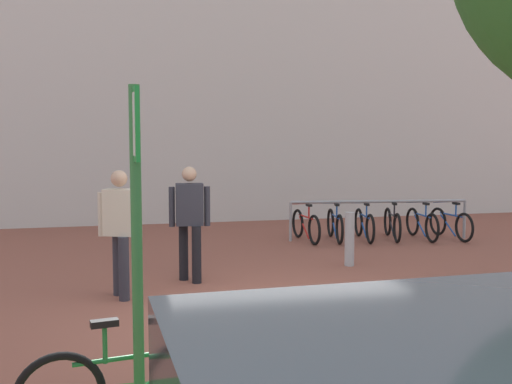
{
  "coord_description": "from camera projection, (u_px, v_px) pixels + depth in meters",
  "views": [
    {
      "loc": [
        -1.78,
        -6.96,
        2.2
      ],
      "look_at": [
        0.26,
        1.78,
        1.36
      ],
      "focal_mm": 43.67,
      "sensor_mm": 36.0,
      "label": 1
    }
  ],
  "objects": [
    {
      "name": "ground_plane",
      "position": [
        269.0,
        320.0,
        7.35
      ],
      "size": [
        60.0,
        60.0,
        0.0
      ],
      "primitive_type": "plane",
      "color": "brown"
    },
    {
      "name": "building_facade",
      "position": [
        181.0,
        21.0,
        15.48
      ],
      "size": [
        28.0,
        1.2,
        10.0
      ],
      "primitive_type": "cube",
      "color": "silver",
      "rests_on": "ground"
    },
    {
      "name": "parking_sign_post",
      "position": [
        136.0,
        210.0,
        4.45
      ],
      "size": [
        0.08,
        0.36,
        2.55
      ],
      "color": "#2D7238",
      "rests_on": "ground"
    },
    {
      "name": "bike_at_sign",
      "position": [
        131.0,
        383.0,
        4.63
      ],
      "size": [
        1.67,
        0.45,
        0.86
      ],
      "color": "black",
      "rests_on": "ground"
    },
    {
      "name": "bike_rack_cluster",
      "position": [
        379.0,
        223.0,
        12.93
      ],
      "size": [
        3.73,
        1.95,
        0.83
      ],
      "color": "#99999E",
      "rests_on": "ground"
    },
    {
      "name": "bollard_steel",
      "position": [
        350.0,
        239.0,
        10.37
      ],
      "size": [
        0.16,
        0.16,
        0.9
      ],
      "primitive_type": "cylinder",
      "color": "#ADADB2",
      "rests_on": "ground"
    },
    {
      "name": "person_shirt_blue",
      "position": [
        120.0,
        225.0,
        8.28
      ],
      "size": [
        0.57,
        0.44,
        1.72
      ],
      "color": "#2D2D38",
      "rests_on": "ground"
    },
    {
      "name": "person_suited_navy",
      "position": [
        190.0,
        216.0,
        9.2
      ],
      "size": [
        0.61,
        0.38,
        1.72
      ],
      "color": "black",
      "rests_on": "ground"
    }
  ]
}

